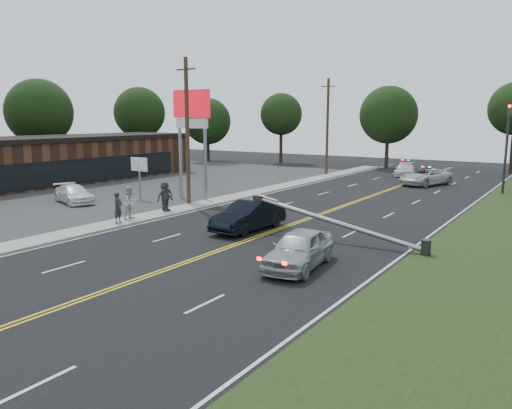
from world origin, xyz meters
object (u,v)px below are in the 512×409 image
Objects in this scene: small_sign at (139,168)px; waiting_sedan at (299,249)px; bystander_b at (130,202)px; pylon_sign at (192,118)px; utility_pole_far at (327,127)px; bystander_a at (118,208)px; fallen_streetlight at (344,224)px; emergency_b at (405,169)px; emergency_a at (425,177)px; bystander_d at (166,197)px; parked_car at (74,194)px; utility_pole_mid at (187,131)px; bystander_c at (165,197)px; crashed_sedan at (249,216)px; traffic_signal at (507,141)px.

small_sign is 0.69× the size of waiting_sedan.
pylon_sign is at bearing 10.16° from bystander_b.
pylon_sign is 0.80× the size of utility_pole_far.
utility_pole_far reaches higher than bystander_a.
fallen_streetlight reaches higher than emergency_b.
bystander_b is (5.55, -6.02, -1.24)m from small_sign.
utility_pole_far is 11.92m from emergency_a.
utility_pole_far reaches higher than bystander_d.
parked_car is (-6.15, -5.86, -5.36)m from pylon_sign.
utility_pole_mid is 5.71× the size of bystander_a.
emergency_b is at bearing 142.07° from emergency_a.
pylon_sign reaches higher than bystander_c.
bystander_d reaches higher than crashed_sedan.
utility_pole_far is at bearing 167.11° from traffic_signal.
bystander_a is (5.80, -7.18, -1.34)m from small_sign.
bystander_b is 2.97m from bystander_d.
bystander_c reaches higher than bystander_a.
emergency_b is (11.90, 26.10, -1.67)m from small_sign.
fallen_streetlight is 20.84m from parked_car.
emergency_b is at bearing -5.33° from bystander_d.
waiting_sedan is 28.68m from emergency_a.
pylon_sign is 7.27m from bystander_c.
waiting_sedan is 21.50m from parked_car.
bystander_a reaches higher than parked_car.
small_sign is 0.31× the size of utility_pole_mid.
crashed_sedan is 24.25m from emergency_a.
parked_car is at bearing -138.78° from traffic_signal.
small_sign is 13.53m from crashed_sedan.
traffic_signal reaches higher than bystander_d.
crashed_sedan is 15.41m from parked_car.
pylon_sign is 0.85× the size of fallen_streetlight.
bystander_c is (0.58, -2.97, -4.05)m from utility_pole_mid.
bystander_c is (5.38, -2.97, -1.30)m from small_sign.
traffic_signal reaches higher than crashed_sedan.
emergency_b is at bearing 70.77° from pylon_sign.
bystander_b is at bearing -88.47° from utility_pole_far.
bystander_d is (2.06, -5.06, -4.95)m from pylon_sign.
emergency_b is 2.61× the size of bystander_a.
utility_pole_mid is 2.19× the size of emergency_b.
traffic_signal is at bearing 38.90° from small_sign.
crashed_sedan is at bearing -76.00° from emergency_a.
traffic_signal is at bearing -12.89° from utility_pole_far.
parked_car is at bearing 54.71° from bystander_a.
parked_car is 2.52× the size of bystander_a.
utility_pole_mid is 16.64m from waiting_sedan.
pylon_sign is at bearing 148.96° from crashed_sedan.
utility_pole_far is 5.11× the size of bystander_b.
fallen_streetlight is 5.44m from crashed_sedan.
fallen_streetlight is 2.07× the size of waiting_sedan.
crashed_sedan is (9.26, -6.24, -5.20)m from pylon_sign.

